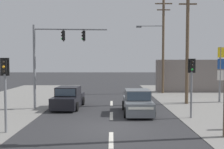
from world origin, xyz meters
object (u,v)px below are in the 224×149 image
at_px(traffic_signal_mast, 54,51).
at_px(pedestal_signal_right_kerb, 193,78).
at_px(utility_pole_midground_right, 188,44).
at_px(pedestal_signal_left_kerb, 6,82).
at_px(utility_pole_background_right, 163,43).
at_px(sedan_kerbside_parked, 139,103).
at_px(sedan_crossing_left, 70,98).

height_order(traffic_signal_mast, pedestal_signal_right_kerb, traffic_signal_mast).
distance_m(utility_pole_midground_right, pedestal_signal_right_kerb, 5.92).
bearing_deg(pedestal_signal_left_kerb, utility_pole_background_right, 56.55).
relative_size(traffic_signal_mast, sedan_kerbside_parked, 1.41).
xyz_separation_m(utility_pole_background_right, pedestal_signal_left_kerb, (-10.36, -15.68, -2.93)).
height_order(utility_pole_midground_right, pedestal_signal_right_kerb, utility_pole_midground_right).
bearing_deg(traffic_signal_mast, sedan_kerbside_parked, -17.38).
bearing_deg(pedestal_signal_left_kerb, traffic_signal_mast, 83.15).
height_order(utility_pole_background_right, pedestal_signal_left_kerb, utility_pole_background_right).
distance_m(sedan_kerbside_parked, sedan_crossing_left, 5.29).
xyz_separation_m(sedan_kerbside_parked, sedan_crossing_left, (-4.85, 2.12, 0.00)).
bearing_deg(traffic_signal_mast, utility_pole_background_right, 43.74).
height_order(utility_pole_midground_right, pedestal_signal_left_kerb, utility_pole_midground_right).
relative_size(utility_pole_background_right, traffic_signal_mast, 1.66).
relative_size(traffic_signal_mast, sedan_crossing_left, 1.39).
bearing_deg(sedan_crossing_left, sedan_kerbside_parked, -23.57).
bearing_deg(utility_pole_background_right, sedan_kerbside_parked, -108.37).
height_order(pedestal_signal_left_kerb, sedan_crossing_left, pedestal_signal_left_kerb).
relative_size(utility_pole_midground_right, sedan_crossing_left, 2.09).
xyz_separation_m(traffic_signal_mast, pedestal_signal_right_kerb, (8.99, -3.27, -1.73)).
xyz_separation_m(utility_pole_midground_right, traffic_signal_mast, (-10.23, -2.03, -0.60)).
bearing_deg(pedestal_signal_right_kerb, sedan_kerbside_parked, 155.16).
distance_m(traffic_signal_mast, pedestal_signal_left_kerb, 6.79).
xyz_separation_m(utility_pole_midground_right, sedan_crossing_left, (-9.16, -1.76, -4.04)).
distance_m(utility_pole_background_right, pedestal_signal_right_kerb, 12.79).
distance_m(utility_pole_background_right, pedestal_signal_left_kerb, 19.02).
xyz_separation_m(pedestal_signal_left_kerb, sedan_kerbside_parked, (6.70, 4.67, -1.71)).
bearing_deg(pedestal_signal_right_kerb, utility_pole_midground_right, 76.81).
xyz_separation_m(pedestal_signal_right_kerb, sedan_kerbside_parked, (-3.07, 1.42, -1.71)).
xyz_separation_m(traffic_signal_mast, pedestal_signal_left_kerb, (-0.78, -6.52, -1.73)).
height_order(traffic_signal_mast, pedestal_signal_left_kerb, traffic_signal_mast).
bearing_deg(utility_pole_background_right, utility_pole_midground_right, -84.78).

